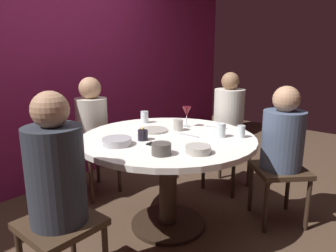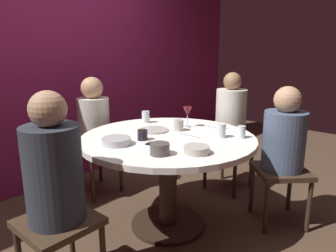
{
  "view_description": "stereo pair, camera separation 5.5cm",
  "coord_description": "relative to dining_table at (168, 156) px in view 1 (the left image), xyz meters",
  "views": [
    {
      "loc": [
        -1.76,
        -1.47,
        1.4
      ],
      "look_at": [
        0.0,
        0.0,
        0.84
      ],
      "focal_mm": 33.23,
      "sensor_mm": 36.0,
      "label": 1
    },
    {
      "loc": [
        -1.72,
        -1.51,
        1.4
      ],
      "look_at": [
        0.0,
        0.0,
        0.84
      ],
      "focal_mm": 33.23,
      "sensor_mm": 36.0,
      "label": 2
    }
  ],
  "objects": [
    {
      "name": "ground_plane",
      "position": [
        0.0,
        0.0,
        -0.6
      ],
      "size": [
        8.0,
        8.0,
        0.0
      ],
      "primitive_type": "plane",
      "color": "#4C3828"
    },
    {
      "name": "back_wall",
      "position": [
        0.0,
        1.51,
        0.7
      ],
      "size": [
        6.0,
        0.1,
        2.6
      ],
      "primitive_type": "cube",
      "color": "maroon",
      "rests_on": "ground"
    },
    {
      "name": "dining_table",
      "position": [
        0.0,
        0.0,
        0.0
      ],
      "size": [
        1.34,
        1.34,
        0.76
      ],
      "color": "white",
      "rests_on": "ground"
    },
    {
      "name": "seated_diner_left",
      "position": [
        -0.95,
        0.0,
        0.14
      ],
      "size": [
        0.4,
        0.4,
        1.2
      ],
      "rotation": [
        0.0,
        0.0,
        6.28
      ],
      "color": "#3F2D1E",
      "rests_on": "ground"
    },
    {
      "name": "seated_diner_back",
      "position": [
        0.0,
        0.95,
        0.12
      ],
      "size": [
        0.4,
        0.4,
        1.16
      ],
      "rotation": [
        0.0,
        0.0,
        4.71
      ],
      "color": "#3F2D1E",
      "rests_on": "ground"
    },
    {
      "name": "seated_diner_right",
      "position": [
        0.94,
        0.0,
        0.13
      ],
      "size": [
        0.4,
        0.4,
        1.19
      ],
      "rotation": [
        0.0,
        0.0,
        3.14
      ],
      "color": "#3F2D1E",
      "rests_on": "ground"
    },
    {
      "name": "seated_diner_front_right",
      "position": [
        0.65,
        -0.65,
        0.1
      ],
      "size": [
        0.57,
        0.57,
        1.13
      ],
      "rotation": [
        0.0,
        0.0,
        2.36
      ],
      "color": "#3F2D1E",
      "rests_on": "ground"
    },
    {
      "name": "candle_holder",
      "position": [
        -0.2,
        0.07,
        0.19
      ],
      "size": [
        0.07,
        0.07,
        0.1
      ],
      "color": "black",
      "rests_on": "dining_table"
    },
    {
      "name": "wine_glass",
      "position": [
        0.33,
        0.07,
        0.29
      ],
      "size": [
        0.08,
        0.08,
        0.18
      ],
      "color": "silver",
      "rests_on": "dining_table"
    },
    {
      "name": "dinner_plate",
      "position": [
        0.04,
        0.19,
        0.16
      ],
      "size": [
        0.25,
        0.25,
        0.01
      ],
      "primitive_type": "cylinder",
      "color": "#B2ADA3",
      "rests_on": "dining_table"
    },
    {
      "name": "cell_phone",
      "position": [
        -0.23,
        -0.09,
        0.16
      ],
      "size": [
        0.09,
        0.15,
        0.01
      ],
      "primitive_type": "cube",
      "rotation": [
        0.0,
        0.0,
        3.28
      ],
      "color": "black",
      "rests_on": "dining_table"
    },
    {
      "name": "bowl_serving_large",
      "position": [
        -0.4,
        0.13,
        0.18
      ],
      "size": [
        0.21,
        0.21,
        0.05
      ],
      "primitive_type": "cylinder",
      "color": "#B7B7BC",
      "rests_on": "dining_table"
    },
    {
      "name": "bowl_salad_center",
      "position": [
        -0.18,
        -0.4,
        0.18
      ],
      "size": [
        0.16,
        0.16,
        0.05
      ],
      "primitive_type": "cylinder",
      "color": "#B2ADA3",
      "rests_on": "dining_table"
    },
    {
      "name": "bowl_small_white",
      "position": [
        -0.36,
        -0.24,
        0.19
      ],
      "size": [
        0.13,
        0.13,
        0.07
      ],
      "primitive_type": "cylinder",
      "color": "#4C4742",
      "rests_on": "dining_table"
    },
    {
      "name": "cup_near_candle",
      "position": [
        0.24,
        -0.32,
        0.21
      ],
      "size": [
        0.07,
        0.07,
        0.11
      ],
      "primitive_type": "cylinder",
      "color": "silver",
      "rests_on": "dining_table"
    },
    {
      "name": "cup_by_left_diner",
      "position": [
        0.19,
        0.05,
        0.2
      ],
      "size": [
        0.08,
        0.08,
        0.09
      ],
      "primitive_type": "cylinder",
      "color": "#B2ADA3",
      "rests_on": "dining_table"
    },
    {
      "name": "cup_by_right_diner",
      "position": [
        0.21,
        0.45,
        0.21
      ],
      "size": [
        0.07,
        0.07,
        0.11
      ],
      "primitive_type": "cylinder",
      "color": "silver",
      "rests_on": "dining_table"
    },
    {
      "name": "cup_center_front",
      "position": [
        0.33,
        -0.44,
        0.2
      ],
      "size": [
        0.06,
        0.06,
        0.09
      ],
      "primitive_type": "cylinder",
      "color": "silver",
      "rests_on": "dining_table"
    },
    {
      "name": "fork_near_plate",
      "position": [
        0.47,
        -0.15,
        0.16
      ],
      "size": [
        0.07,
        0.18,
        0.01
      ],
      "primitive_type": "cube",
      "rotation": [
        0.0,
        0.0,
        0.28
      ],
      "color": "#B7B7BC",
      "rests_on": "dining_table"
    },
    {
      "name": "knife_near_plate",
      "position": [
        0.11,
        -0.12,
        0.16
      ],
      "size": [
        0.02,
        0.18,
        0.01
      ],
      "primitive_type": "cube",
      "rotation": [
        0.0,
        0.0,
        0.03
      ],
      "color": "#B7B7BC",
      "rests_on": "dining_table"
    }
  ]
}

